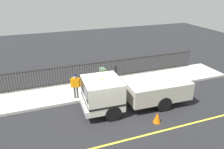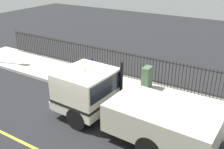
{
  "view_description": "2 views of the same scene",
  "coord_description": "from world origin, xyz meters",
  "px_view_note": "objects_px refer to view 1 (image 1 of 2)",
  "views": [
    {
      "loc": [
        -10.75,
        3.48,
        7.37
      ],
      "look_at": [
        2.13,
        -1.34,
        1.56
      ],
      "focal_mm": 35.16,
      "sensor_mm": 36.0,
      "label": 1
    },
    {
      "loc": [
        -7.86,
        -6.37,
        6.46
      ],
      "look_at": [
        1.55,
        -0.54,
        1.66
      ],
      "focal_mm": 42.14,
      "sensor_mm": 36.0,
      "label": 2
    }
  ],
  "objects_px": {
    "work_truck": "(128,91)",
    "worker_standing": "(75,83)",
    "utility_cabinet": "(103,76)",
    "traffic_cone": "(157,118)"
  },
  "relations": [
    {
      "from": "work_truck",
      "to": "worker_standing",
      "type": "relative_size",
      "value": 3.99
    },
    {
      "from": "utility_cabinet",
      "to": "work_truck",
      "type": "bearing_deg",
      "value": -173.7
    },
    {
      "from": "worker_standing",
      "to": "utility_cabinet",
      "type": "xyz_separation_m",
      "value": [
        1.64,
        -2.42,
        -0.47
      ]
    },
    {
      "from": "work_truck",
      "to": "worker_standing",
      "type": "height_order",
      "value": "work_truck"
    },
    {
      "from": "utility_cabinet",
      "to": "traffic_cone",
      "type": "xyz_separation_m",
      "value": [
        -5.77,
        -1.33,
        -0.46
      ]
    },
    {
      "from": "utility_cabinet",
      "to": "traffic_cone",
      "type": "relative_size",
      "value": 1.92
    },
    {
      "from": "utility_cabinet",
      "to": "traffic_cone",
      "type": "height_order",
      "value": "utility_cabinet"
    },
    {
      "from": "utility_cabinet",
      "to": "worker_standing",
      "type": "bearing_deg",
      "value": 124.14
    },
    {
      "from": "work_truck",
      "to": "traffic_cone",
      "type": "height_order",
      "value": "work_truck"
    },
    {
      "from": "worker_standing",
      "to": "traffic_cone",
      "type": "relative_size",
      "value": 2.8
    }
  ]
}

